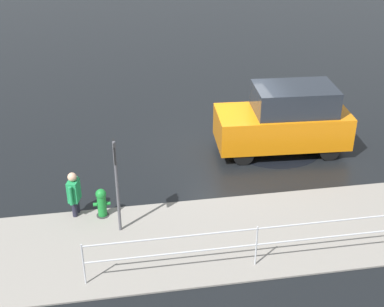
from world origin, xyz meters
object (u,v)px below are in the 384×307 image
(pedestrian, at_px, (74,192))
(sign_post, at_px, (116,174))
(moving_hatchback, at_px, (285,120))
(fire_hydrant, at_px, (102,203))

(pedestrian, relative_size, sign_post, 0.51)
(moving_hatchback, height_order, fire_hydrant, moving_hatchback)
(fire_hydrant, relative_size, sign_post, 0.33)
(fire_hydrant, distance_m, pedestrian, 0.73)
(moving_hatchback, distance_m, sign_post, 6.11)
(pedestrian, distance_m, sign_post, 1.61)
(moving_hatchback, xyz_separation_m, pedestrian, (6.14, 2.48, -0.34))
(pedestrian, height_order, sign_post, sign_post)
(fire_hydrant, height_order, sign_post, sign_post)
(pedestrian, bearing_deg, fire_hydrant, 164.12)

